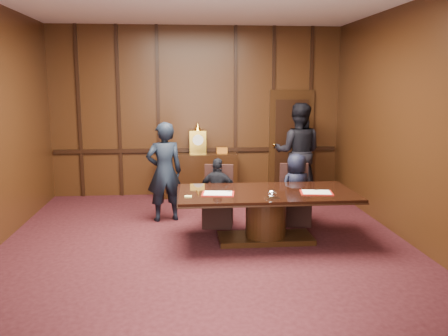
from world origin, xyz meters
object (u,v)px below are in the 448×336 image
Objects in this scene: witness_left at (165,172)px; signatory_left at (218,193)px; witness_right at (298,152)px; signatory_right at (296,189)px; conference_table at (266,208)px; sideboard at (198,173)px.

signatory_left is at bearing 140.40° from witness_left.
witness_left is 2.88m from witness_right.
signatory_left is 2.43m from witness_right.
signatory_right is at bearing 155.52° from witness_left.
signatory_left is at bearing 60.60° from witness_right.
sideboard is at bearing 106.87° from conference_table.
conference_table is at bearing 145.64° from signatory_left.
conference_table is at bearing 83.12° from witness_right.
signatory_left is at bearing -16.51° from signatory_right.
conference_table is 1.03m from signatory_right.
sideboard is at bearing -123.20° from witness_left.
sideboard is 1.40× the size of signatory_left.
signatory_left is at bearing -83.44° from sideboard.
conference_table is 1.54× the size of witness_left.
conference_table is 2.30× the size of signatory_left.
signatory_right is (1.30, 0.00, 0.03)m from signatory_left.
signatory_left is (0.25, -2.16, 0.08)m from sideboard.
signatory_right is 0.71× the size of witness_left.
conference_table is 2.72m from witness_right.
sideboard is at bearing 2.39° from witness_right.
sideboard is at bearing -66.89° from signatory_left.
witness_left is 0.87× the size of witness_right.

